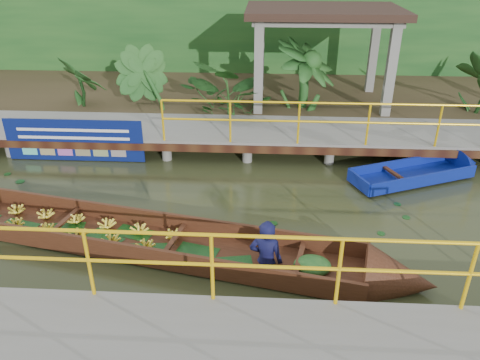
{
  "coord_description": "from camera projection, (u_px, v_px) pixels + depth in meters",
  "views": [
    {
      "loc": [
        1.43,
        -7.81,
        4.85
      ],
      "look_at": [
        0.95,
        0.5,
        0.6
      ],
      "focal_mm": 35.0,
      "sensor_mm": 36.0,
      "label": 1
    }
  ],
  "objects": [
    {
      "name": "ground",
      "position": [
        191.0,
        217.0,
        9.22
      ],
      "size": [
        80.0,
        80.0,
        0.0
      ],
      "primitive_type": "plane",
      "color": "#30351A",
      "rests_on": "ground"
    },
    {
      "name": "land_strip",
      "position": [
        224.0,
        95.0,
        15.78
      ],
      "size": [
        30.0,
        8.0,
        0.45
      ],
      "primitive_type": "cube",
      "color": "#352C1A",
      "rests_on": "ground"
    },
    {
      "name": "far_dock",
      "position": [
        211.0,
        132.0,
        12.05
      ],
      "size": [
        16.0,
        2.06,
        1.66
      ],
      "color": "slate",
      "rests_on": "ground"
    },
    {
      "name": "pavilion",
      "position": [
        323.0,
        21.0,
        13.38
      ],
      "size": [
        4.4,
        3.0,
        3.0
      ],
      "color": "slate",
      "rests_on": "ground"
    },
    {
      "name": "foliage_backdrop",
      "position": [
        229.0,
        28.0,
        17.2
      ],
      "size": [
        30.0,
        0.8,
        4.0
      ],
      "primitive_type": "cube",
      "color": "#16451A",
      "rests_on": "ground"
    },
    {
      "name": "vendor_boat",
      "position": [
        126.0,
        234.0,
        8.33
      ],
      "size": [
        10.82,
        3.28,
        2.04
      ],
      "rotation": [
        0.0,
        0.0,
        -0.21
      ],
      "color": "#351A0E",
      "rests_on": "ground"
    },
    {
      "name": "moored_blue_boat",
      "position": [
        439.0,
        170.0,
        10.81
      ],
      "size": [
        3.34,
        2.06,
        0.78
      ],
      "rotation": [
        0.0,
        0.0,
        0.41
      ],
      "color": "navy",
      "rests_on": "ground"
    },
    {
      "name": "blue_banner",
      "position": [
        74.0,
        140.0,
        11.33
      ],
      "size": [
        3.38,
        0.04,
        1.06
      ],
      "color": "navy",
      "rests_on": "ground"
    },
    {
      "name": "tropical_plants",
      "position": [
        296.0,
        78.0,
        13.16
      ],
      "size": [
        14.58,
        1.58,
        1.97
      ],
      "color": "#16451A",
      "rests_on": "ground"
    }
  ]
}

